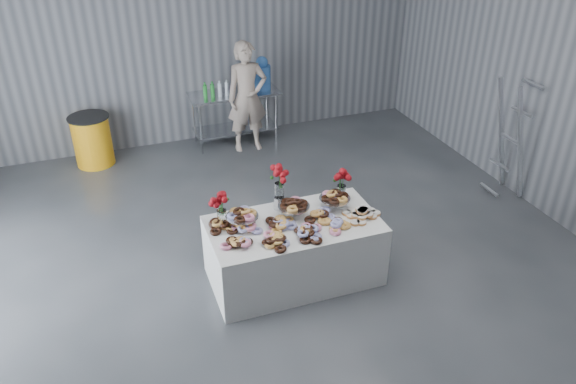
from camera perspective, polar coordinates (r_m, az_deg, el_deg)
name	(u,v)px	position (r m, az deg, el deg)	size (l,w,h in m)	color
ground	(282,298)	(6.36, -0.59, -10.70)	(9.00, 9.00, 0.00)	#33353A
room_walls	(248,68)	(5.01, -4.05, 12.44)	(8.04, 9.04, 4.02)	slate
display_table	(294,251)	(6.41, 0.62, -5.98)	(1.90, 1.00, 0.75)	silver
prep_table	(235,108)	(9.59, -5.44, 8.47)	(1.50, 0.60, 0.90)	silver
donut_mounds	(296,222)	(6.13, 0.80, -3.08)	(1.80, 0.80, 0.09)	#E2B553
cake_stand_left	(242,215)	(6.10, -4.70, -2.32)	(0.36, 0.36, 0.17)	silver
cake_stand_mid	(294,205)	(6.26, 0.59, -1.32)	(0.36, 0.36, 0.17)	silver
cake_stand_right	(335,197)	(6.42, 4.78, -0.52)	(0.36, 0.36, 0.17)	silver
danish_pile	(362,214)	(6.32, 7.51, -2.18)	(0.48, 0.48, 0.11)	silver
bouquet_left	(221,201)	(6.07, -6.83, -0.93)	(0.26, 0.26, 0.42)	white
bouquet_right	(342,177)	(6.52, 5.51, 1.52)	(0.26, 0.26, 0.42)	white
bouquet_center	(279,179)	(6.27, -0.89, 1.28)	(0.26, 0.26, 0.57)	silver
water_jug	(262,74)	(9.53, -2.64, 11.84)	(0.28, 0.28, 0.55)	#4284E1
drink_bottles	(216,89)	(9.28, -7.33, 10.34)	(0.54, 0.08, 0.27)	#268C33
person	(247,97)	(9.24, -4.16, 9.58)	(0.66, 0.43, 1.81)	#CC8C93
trash_barrel	(92,140)	(9.40, -19.26, 4.97)	(0.63, 0.63, 0.81)	#FAA715
stepladder	(510,139)	(8.39, 21.66, 5.03)	(0.24, 0.45, 1.76)	silver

